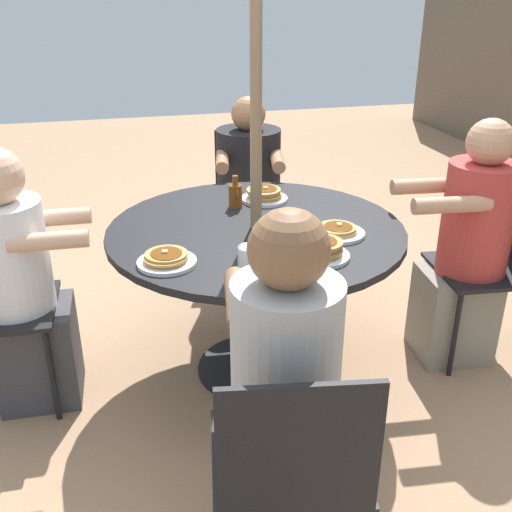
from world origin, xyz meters
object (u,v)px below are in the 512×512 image
object	(u,v)px
patio_chair_west	(248,191)
syrup_bottle	(236,195)
patio_chair_south	(499,259)
pancake_plate_a	(264,195)
diner_north	(21,290)
diner_east	(284,409)
pancake_plate_c	(338,231)
drinking_glass_a	(249,262)
patio_table	(256,251)
patio_chair_east	(291,464)
diner_west	(249,201)
pancake_plate_d	(166,259)
pancake_plate_b	(320,250)
coffee_cup	(276,248)
diner_south	(467,254)

from	to	relation	value
patio_chair_west	syrup_bottle	size ratio (longest dim) A/B	5.69
patio_chair_south	pancake_plate_a	size ratio (longest dim) A/B	3.85
diner_north	diner_east	world-z (taller)	diner_east
patio_chair_west	diner_north	bearing A→B (deg)	53.55
pancake_plate_c	drinking_glass_a	size ratio (longest dim) A/B	1.92
diner_north	drinking_glass_a	world-z (taller)	diner_north
diner_east	patio_table	bearing A→B (deg)	90.00
syrup_bottle	drinking_glass_a	bearing A→B (deg)	-8.58
patio_chair_east	syrup_bottle	size ratio (longest dim) A/B	5.69
patio_chair_west	drinking_glass_a	distance (m)	1.65
diner_west	pancake_plate_d	world-z (taller)	diner_west
pancake_plate_b	diner_north	bearing A→B (deg)	-108.99
diner_north	diner_east	distance (m)	1.30
pancake_plate_b	diner_east	bearing A→B (deg)	-27.72
diner_north	diner_west	bearing A→B (deg)	130.09
pancake_plate_c	drinking_glass_a	bearing A→B (deg)	-57.76
diner_east	diner_west	size ratio (longest dim) A/B	1.07
patio_chair_south	patio_chair_west	size ratio (longest dim) A/B	1.00
syrup_bottle	coffee_cup	world-z (taller)	syrup_bottle
pancake_plate_a	pancake_plate_b	bearing A→B (deg)	3.29
patio_table	diner_south	xyz separation A→B (m)	(0.10, 0.98, -0.07)
pancake_plate_a	coffee_cup	distance (m)	0.70
patio_chair_east	patio_chair_west	xyz separation A→B (m)	(-2.27, 0.42, 0.00)
patio_table	patio_chair_east	distance (m)	1.16
diner_south	drinking_glass_a	bearing A→B (deg)	113.14
diner_north	drinking_glass_a	size ratio (longest dim) A/B	9.80
diner_south	diner_west	size ratio (longest dim) A/B	1.05
pancake_plate_b	pancake_plate_c	size ratio (longest dim) A/B	1.00
pancake_plate_b	syrup_bottle	bearing A→B (deg)	-162.93
diner_west	pancake_plate_b	xyz separation A→B (m)	(1.32, -0.04, 0.26)
diner_east	patio_chair_south	distance (m)	1.56
diner_east	pancake_plate_d	xyz separation A→B (m)	(-0.70, -0.25, 0.19)
patio_table	coffee_cup	size ratio (longest dim) A/B	11.03
syrup_bottle	drinking_glass_a	xyz separation A→B (m)	(0.72, -0.11, -0.00)
patio_chair_south	pancake_plate_c	distance (m)	0.88
patio_chair_west	diner_south	bearing A→B (deg)	132.90
diner_south	diner_west	bearing A→B (deg)	42.29
pancake_plate_b	pancake_plate_d	size ratio (longest dim) A/B	1.00
diner_east	diner_west	xyz separation A→B (m)	(-1.94, 0.36, -0.06)
patio_chair_west	pancake_plate_d	size ratio (longest dim) A/B	3.85
patio_table	drinking_glass_a	distance (m)	0.50
diner_east	pancake_plate_d	distance (m)	0.77
diner_south	pancake_plate_c	size ratio (longest dim) A/B	5.23
patio_chair_east	diner_east	world-z (taller)	diner_east
patio_table	coffee_cup	bearing A→B (deg)	-2.04
patio_chair_south	pancake_plate_b	distance (m)	1.05
diner_west	syrup_bottle	world-z (taller)	diner_west
patio_chair_east	patio_table	bearing A→B (deg)	90.00
diner_south	patio_chair_south	bearing A→B (deg)	-90.00
diner_south	diner_north	bearing A→B (deg)	91.97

